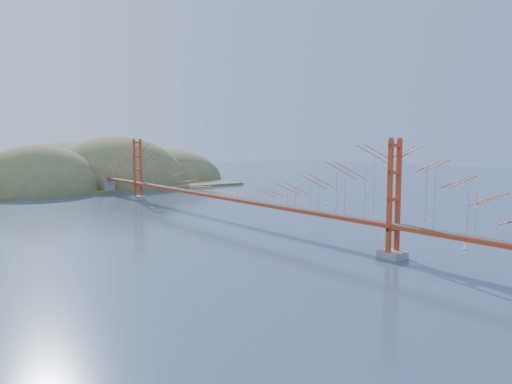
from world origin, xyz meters
TOP-DOWN VIEW (x-y plane):
  - ground at (0.00, 0.00)m, footprint 320.00×320.00m
  - bridge at (0.00, 0.18)m, footprint 2.20×94.40m
  - far_headlands at (2.21, 68.52)m, footprint 84.00×58.00m
  - sailboat_8 at (28.73, 29.60)m, footprint 0.61×0.59m
  - sailboat_9 at (41.97, 11.92)m, footprint 0.58×0.58m
  - sailboat_7 at (31.44, 31.10)m, footprint 0.48×0.40m
  - sailboat_1 at (31.05, -6.86)m, footprint 0.54×0.54m
  - sailboat_17 at (49.47, 37.43)m, footprint 0.61×0.55m
  - sailboat_5 at (40.49, -16.24)m, footprint 0.40×0.49m
  - sailboat_0 at (14.76, -5.32)m, footprint 0.65×0.66m
  - sailboat_3 at (15.04, 28.87)m, footprint 0.60×0.55m
  - sailboat_4 at (39.45, 16.76)m, footprint 0.59×0.59m
  - sailboat_14 at (23.98, 2.95)m, footprint 0.57×0.64m
  - sailboat_15 at (31.29, 31.00)m, footprint 0.55×0.55m
  - sailboat_16 at (23.56, 12.56)m, footprint 0.54×0.54m
  - sailboat_2 at (20.73, -20.25)m, footprint 0.57×0.54m
  - sailboat_13 at (42.15, -14.97)m, footprint 0.60×0.60m
  - sailboat_11 at (52.80, 14.42)m, footprint 0.57×0.57m
  - sailboat_extra_0 at (9.25, -32.12)m, footprint 0.56×0.56m

SIDE VIEW (x-z plane):
  - ground at x=0.00m, z-range 0.00..0.00m
  - far_headlands at x=2.21m, z-range -12.50..12.50m
  - sailboat_7 at x=31.44m, z-range -0.14..0.41m
  - sailboat_5 at x=40.49m, z-range -0.15..0.42m
  - sailboat_1 at x=31.05m, z-range -0.15..0.42m
  - sailboat_16 at x=23.56m, z-range -0.15..0.42m
  - sailboat_15 at x=31.29m, z-range -0.15..0.43m
  - sailboat_extra_0 at x=9.25m, z-range -0.16..0.44m
  - sailboat_9 at x=41.97m, z-range -0.16..0.45m
  - sailboat_11 at x=52.80m, z-range -0.16..0.45m
  - sailboat_4 at x=39.45m, z-range -0.17..0.45m
  - sailboat_2 at x=20.73m, z-range -0.17..0.47m
  - sailboat_13 at x=42.15m, z-range -0.18..0.47m
  - sailboat_3 at x=15.04m, z-range -0.19..0.49m
  - sailboat_17 at x=49.47m, z-range -0.19..0.49m
  - sailboat_8 at x=28.73m, z-range -0.19..0.50m
  - sailboat_14 at x=23.98m, z-range -0.21..0.52m
  - sailboat_0 at x=14.76m, z-range -0.21..0.53m
  - bridge at x=0.00m, z-range 1.01..13.01m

